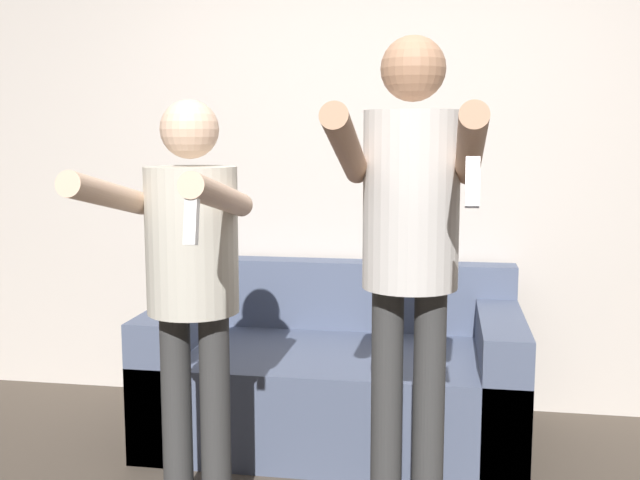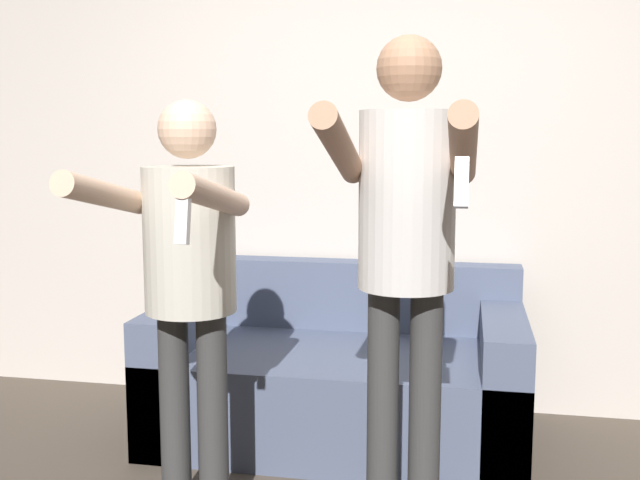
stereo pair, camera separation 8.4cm
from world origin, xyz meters
name	(u,v)px [view 2 (the right image)]	position (x,y,z in m)	size (l,w,h in m)	color
wall_back	(386,152)	(0.00, 1.81, 1.35)	(6.40, 0.06, 2.70)	beige
couch	(339,379)	(-0.16, 1.30, 0.28)	(1.72, 0.94, 0.79)	#4C5670
person_standing_left	(188,267)	(-0.54, 0.35, 0.97)	(0.45, 0.71, 1.56)	#383838
person_standing_right	(406,235)	(0.22, 0.35, 1.11)	(0.44, 0.74, 1.76)	#383838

